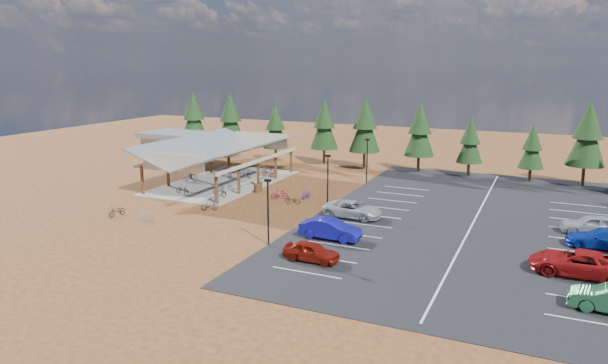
{
  "coord_description": "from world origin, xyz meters",
  "views": [
    {
      "loc": [
        23.88,
        -44.75,
        13.71
      ],
      "look_at": [
        2.93,
        1.07,
        2.51
      ],
      "focal_mm": 32.0,
      "sensor_mm": 36.0,
      "label": 1
    }
  ],
  "objects_px": {
    "bike_3": "(229,168)",
    "bike_5": "(226,187)",
    "lamp_post_0": "(268,207)",
    "bike_0": "(182,189)",
    "car_1": "(330,229)",
    "bike_8": "(117,211)",
    "car_8": "(592,225)",
    "lamp_post_2": "(367,157)",
    "bike_7": "(268,172)",
    "bike_6": "(245,173)",
    "bike_16": "(293,200)",
    "outbuilding": "(183,145)",
    "lamp_post_1": "(328,177)",
    "car_2": "(352,209)",
    "bike_2": "(226,173)",
    "bike_13": "(146,216)",
    "bike_1": "(190,177)",
    "bike_4": "(219,191)",
    "trash_bin_1": "(260,186)",
    "bike_pavilion": "(223,150)",
    "trash_bin_0": "(257,189)",
    "car_6": "(578,263)",
    "bike_15": "(279,194)",
    "car_7": "(603,238)",
    "bike_12": "(210,206)",
    "bike_14": "(307,194)",
    "car_0": "(311,251)"
  },
  "relations": [
    {
      "from": "car_7",
      "to": "bike_1",
      "type": "bearing_deg",
      "value": -100.75
    },
    {
      "from": "bike_8",
      "to": "bike_12",
      "type": "bearing_deg",
      "value": 45.12
    },
    {
      "from": "bike_12",
      "to": "bike_3",
      "type": "bearing_deg",
      "value": -3.14
    },
    {
      "from": "outbuilding",
      "to": "bike_3",
      "type": "bearing_deg",
      "value": -25.52
    },
    {
      "from": "bike_14",
      "to": "car_8",
      "type": "bearing_deg",
      "value": -2.81
    },
    {
      "from": "lamp_post_0",
      "to": "bike_12",
      "type": "height_order",
      "value": "lamp_post_0"
    },
    {
      "from": "bike_pavilion",
      "to": "bike_0",
      "type": "xyz_separation_m",
      "value": [
        -0.92,
        -6.59,
        -3.27
      ]
    },
    {
      "from": "lamp_post_0",
      "to": "car_6",
      "type": "xyz_separation_m",
      "value": [
        21.32,
        3.03,
        -2.1
      ]
    },
    {
      "from": "bike_5",
      "to": "bike_8",
      "type": "xyz_separation_m",
      "value": [
        -4.0,
        -11.97,
        -0.1
      ]
    },
    {
      "from": "outbuilding",
      "to": "car_1",
      "type": "height_order",
      "value": "outbuilding"
    },
    {
      "from": "car_1",
      "to": "car_2",
      "type": "relative_size",
      "value": 0.92
    },
    {
      "from": "lamp_post_0",
      "to": "bike_0",
      "type": "bearing_deg",
      "value": 146.8
    },
    {
      "from": "bike_6",
      "to": "bike_13",
      "type": "xyz_separation_m",
      "value": [
        1.46,
        -19.53,
        -0.05
      ]
    },
    {
      "from": "bike_1",
      "to": "bike_16",
      "type": "relative_size",
      "value": 1.19
    },
    {
      "from": "lamp_post_2",
      "to": "car_6",
      "type": "relative_size",
      "value": 0.85
    },
    {
      "from": "bike_2",
      "to": "bike_4",
      "type": "height_order",
      "value": "bike_2"
    },
    {
      "from": "bike_13",
      "to": "bike_4",
      "type": "bearing_deg",
      "value": 169.55
    },
    {
      "from": "bike_3",
      "to": "bike_16",
      "type": "distance_m",
      "value": 17.97
    },
    {
      "from": "lamp_post_2",
      "to": "car_8",
      "type": "height_order",
      "value": "lamp_post_2"
    },
    {
      "from": "trash_bin_1",
      "to": "bike_1",
      "type": "xyz_separation_m",
      "value": [
        -9.2,
        0.03,
        0.2
      ]
    },
    {
      "from": "car_1",
      "to": "car_7",
      "type": "bearing_deg",
      "value": -71.07
    },
    {
      "from": "lamp_post_2",
      "to": "bike_7",
      "type": "xyz_separation_m",
      "value": [
        -11.92,
        -1.87,
        -2.32
      ]
    },
    {
      "from": "car_1",
      "to": "bike_13",
      "type": "bearing_deg",
      "value": 97.96
    },
    {
      "from": "lamp_post_0",
      "to": "bike_3",
      "type": "height_order",
      "value": "lamp_post_0"
    },
    {
      "from": "trash_bin_0",
      "to": "bike_0",
      "type": "relative_size",
      "value": 0.53
    },
    {
      "from": "car_1",
      "to": "bike_3",
      "type": "bearing_deg",
      "value": 48.71
    },
    {
      "from": "bike_5",
      "to": "bike_7",
      "type": "distance_m",
      "value": 8.93
    },
    {
      "from": "trash_bin_0",
      "to": "bike_16",
      "type": "distance_m",
      "value": 6.13
    },
    {
      "from": "bike_2",
      "to": "bike_13",
      "type": "bearing_deg",
      "value": -156.87
    },
    {
      "from": "car_0",
      "to": "bike_8",
      "type": "bearing_deg",
      "value": 82.63
    },
    {
      "from": "bike_pavilion",
      "to": "bike_3",
      "type": "distance_m",
      "value": 7.16
    },
    {
      "from": "bike_3",
      "to": "bike_15",
      "type": "xyz_separation_m",
      "value": [
        12.23,
        -9.82,
        -0.04
      ]
    },
    {
      "from": "lamp_post_2",
      "to": "trash_bin_1",
      "type": "relative_size",
      "value": 5.71
    },
    {
      "from": "lamp_post_2",
      "to": "car_1",
      "type": "xyz_separation_m",
      "value": [
        3.8,
        -20.77,
        -2.13
      ]
    },
    {
      "from": "bike_6",
      "to": "bike_16",
      "type": "height_order",
      "value": "bike_6"
    },
    {
      "from": "bike_8",
      "to": "car_8",
      "type": "distance_m",
      "value": 40.64
    },
    {
      "from": "bike_1",
      "to": "bike_7",
      "type": "relative_size",
      "value": 0.99
    },
    {
      "from": "lamp_post_0",
      "to": "car_8",
      "type": "xyz_separation_m",
      "value": [
        22.64,
        13.1,
        -2.13
      ]
    },
    {
      "from": "bike_0",
      "to": "bike_15",
      "type": "distance_m",
      "value": 10.56
    },
    {
      "from": "bike_4",
      "to": "bike_1",
      "type": "bearing_deg",
      "value": 69.69
    },
    {
      "from": "lamp_post_0",
      "to": "bike_16",
      "type": "bearing_deg",
      "value": 107.09
    },
    {
      "from": "lamp_post_1",
      "to": "car_2",
      "type": "distance_m",
      "value": 4.64
    },
    {
      "from": "bike_3",
      "to": "bike_7",
      "type": "distance_m",
      "value": 5.99
    },
    {
      "from": "lamp_post_0",
      "to": "bike_5",
      "type": "distance_m",
      "value": 18.16
    },
    {
      "from": "trash_bin_1",
      "to": "car_2",
      "type": "relative_size",
      "value": 0.17
    },
    {
      "from": "bike_3",
      "to": "bike_5",
      "type": "height_order",
      "value": "bike_5"
    },
    {
      "from": "bike_1",
      "to": "car_1",
      "type": "distance_m",
      "value": 25.63
    },
    {
      "from": "car_1",
      "to": "lamp_post_1",
      "type": "bearing_deg",
      "value": 24.05
    },
    {
      "from": "bike_13",
      "to": "bike_7",
      "type": "bearing_deg",
      "value": 172.67
    },
    {
      "from": "bike_13",
      "to": "bike_pavilion",
      "type": "bearing_deg",
      "value": -177.04
    }
  ]
}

